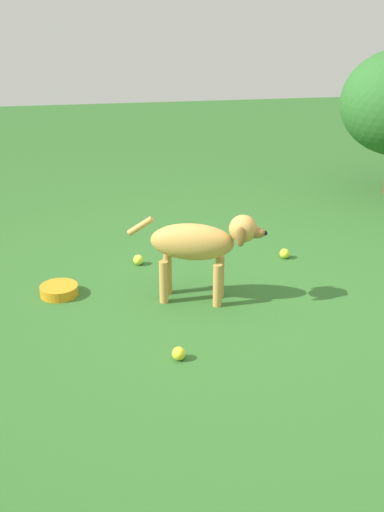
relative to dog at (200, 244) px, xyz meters
name	(u,v)px	position (x,y,z in m)	size (l,w,h in m)	color
ground	(231,307)	(0.16, -0.12, -0.35)	(14.00, 14.00, 0.00)	#2D6026
dog	(200,244)	(0.00, 0.00, 0.00)	(0.75, 0.33, 0.52)	#C69347
tennis_ball_0	(179,354)	(-0.21, -0.61, -0.31)	(0.07, 0.07, 0.07)	yellow
tennis_ball_1	(285,254)	(0.66, 0.50, -0.31)	(0.07, 0.07, 0.07)	#CADC30
tennis_ball_2	(138,260)	(-0.30, 0.56, -0.31)	(0.07, 0.07, 0.07)	#D7E13C
water_bowl	(59,290)	(-0.80, 0.20, -0.32)	(0.22, 0.22, 0.06)	orange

